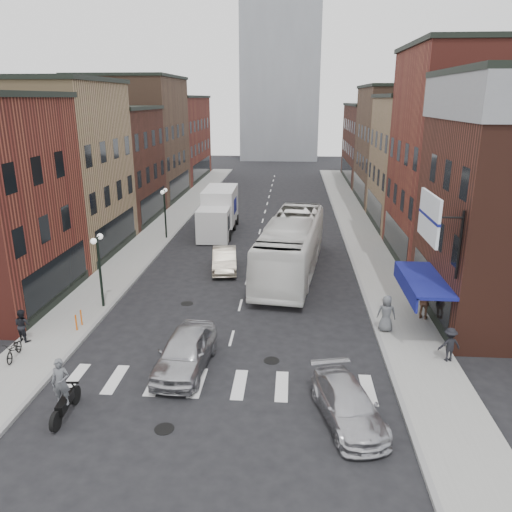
{
  "coord_description": "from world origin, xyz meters",
  "views": [
    {
      "loc": [
        2.77,
        -20.39,
        10.96
      ],
      "look_at": [
        0.76,
        6.44,
        2.43
      ],
      "focal_mm": 35.0,
      "sensor_mm": 36.0,
      "label": 1
    }
  ],
  "objects_px": {
    "transit_bus": "(291,246)",
    "curb_car": "(348,404)",
    "ped_right_a": "(450,344)",
    "ped_right_b": "(425,302)",
    "box_truck": "(219,212)",
    "sedan_left_far": "(224,260)",
    "sedan_left_near": "(185,351)",
    "streetlamp_near": "(99,258)",
    "streetlamp_far": "(165,204)",
    "ped_right_c": "(386,313)",
    "billboard_sign": "(431,219)",
    "motorcycle_rider": "(63,391)",
    "ped_left_solo": "(22,325)",
    "parked_bicycle": "(14,349)",
    "bike_rack": "(79,320)"
  },
  "relations": [
    {
      "from": "curb_car",
      "to": "ped_right_a",
      "type": "relative_size",
      "value": 2.93
    },
    {
      "from": "sedan_left_near",
      "to": "sedan_left_far",
      "type": "bearing_deg",
      "value": 94.34
    },
    {
      "from": "motorcycle_rider",
      "to": "transit_bus",
      "type": "height_order",
      "value": "transit_bus"
    },
    {
      "from": "motorcycle_rider",
      "to": "streetlamp_far",
      "type": "bearing_deg",
      "value": 89.87
    },
    {
      "from": "bike_rack",
      "to": "ped_right_b",
      "type": "height_order",
      "value": "ped_right_b"
    },
    {
      "from": "bike_rack",
      "to": "streetlamp_far",
      "type": "bearing_deg",
      "value": 89.31
    },
    {
      "from": "bike_rack",
      "to": "ped_right_c",
      "type": "distance_m",
      "value": 15.03
    },
    {
      "from": "streetlamp_far",
      "to": "ped_right_c",
      "type": "xyz_separation_m",
      "value": [
        14.8,
        -15.92,
        -1.85
      ]
    },
    {
      "from": "bike_rack",
      "to": "sedan_left_far",
      "type": "relative_size",
      "value": 0.18
    },
    {
      "from": "streetlamp_far",
      "to": "ped_left_solo",
      "type": "relative_size",
      "value": 2.66
    },
    {
      "from": "transit_bus",
      "to": "ped_left_solo",
      "type": "distance_m",
      "value": 16.45
    },
    {
      "from": "sedan_left_far",
      "to": "ped_left_solo",
      "type": "xyz_separation_m",
      "value": [
        -7.93,
        -11.04,
        0.19
      ]
    },
    {
      "from": "streetlamp_near",
      "to": "streetlamp_far",
      "type": "relative_size",
      "value": 1.0
    },
    {
      "from": "curb_car",
      "to": "ped_right_b",
      "type": "relative_size",
      "value": 2.47
    },
    {
      "from": "curb_car",
      "to": "ped_left_solo",
      "type": "bearing_deg",
      "value": 147.36
    },
    {
      "from": "streetlamp_near",
      "to": "streetlamp_far",
      "type": "distance_m",
      "value": 14.0
    },
    {
      "from": "ped_left_solo",
      "to": "streetlamp_near",
      "type": "bearing_deg",
      "value": -95.5
    },
    {
      "from": "streetlamp_near",
      "to": "motorcycle_rider",
      "type": "bearing_deg",
      "value": -77.07
    },
    {
      "from": "curb_car",
      "to": "ped_right_c",
      "type": "height_order",
      "value": "ped_right_c"
    },
    {
      "from": "transit_bus",
      "to": "ped_right_b",
      "type": "distance_m",
      "value": 9.81
    },
    {
      "from": "parked_bicycle",
      "to": "ped_left_solo",
      "type": "distance_m",
      "value": 1.76
    },
    {
      "from": "streetlamp_near",
      "to": "ped_right_a",
      "type": "height_order",
      "value": "streetlamp_near"
    },
    {
      "from": "motorcycle_rider",
      "to": "ped_right_c",
      "type": "xyz_separation_m",
      "value": [
        12.6,
        7.68,
        -0.04
      ]
    },
    {
      "from": "billboard_sign",
      "to": "ped_right_b",
      "type": "xyz_separation_m",
      "value": [
        1.01,
        3.15,
        -5.08
      ]
    },
    {
      "from": "box_truck",
      "to": "ped_right_c",
      "type": "bearing_deg",
      "value": -60.27
    },
    {
      "from": "billboard_sign",
      "to": "ped_left_solo",
      "type": "xyz_separation_m",
      "value": [
        -18.19,
        -0.72,
        -5.21
      ]
    },
    {
      "from": "bike_rack",
      "to": "ped_right_a",
      "type": "xyz_separation_m",
      "value": [
        17.2,
        -1.97,
        0.36
      ]
    },
    {
      "from": "streetlamp_far",
      "to": "motorcycle_rider",
      "type": "distance_m",
      "value": 23.77
    },
    {
      "from": "billboard_sign",
      "to": "motorcycle_rider",
      "type": "distance_m",
      "value": 15.89
    },
    {
      "from": "sedan_left_near",
      "to": "curb_car",
      "type": "xyz_separation_m",
      "value": [
        6.46,
        -3.08,
        -0.18
      ]
    },
    {
      "from": "streetlamp_far",
      "to": "parked_bicycle",
      "type": "relative_size",
      "value": 2.54
    },
    {
      "from": "sedan_left_near",
      "to": "streetlamp_near",
      "type": "bearing_deg",
      "value": 138.35
    },
    {
      "from": "curb_car",
      "to": "parked_bicycle",
      "type": "relative_size",
      "value": 2.76
    },
    {
      "from": "transit_bus",
      "to": "ped_right_a",
      "type": "height_order",
      "value": "transit_bus"
    },
    {
      "from": "sedan_left_near",
      "to": "streetlamp_far",
      "type": "bearing_deg",
      "value": 110.23
    },
    {
      "from": "curb_car",
      "to": "ped_right_a",
      "type": "bearing_deg",
      "value": 28.38
    },
    {
      "from": "parked_bicycle",
      "to": "motorcycle_rider",
      "type": "bearing_deg",
      "value": -52.79
    },
    {
      "from": "transit_bus",
      "to": "streetlamp_near",
      "type": "bearing_deg",
      "value": -139.47
    },
    {
      "from": "sedan_left_far",
      "to": "ped_left_solo",
      "type": "distance_m",
      "value": 13.6
    },
    {
      "from": "motorcycle_rider",
      "to": "box_truck",
      "type": "bearing_deg",
      "value": 80.69
    },
    {
      "from": "streetlamp_far",
      "to": "ped_left_solo",
      "type": "height_order",
      "value": "streetlamp_far"
    },
    {
      "from": "bike_rack",
      "to": "ped_left_solo",
      "type": "relative_size",
      "value": 0.52
    },
    {
      "from": "ped_right_b",
      "to": "box_truck",
      "type": "bearing_deg",
      "value": -25.25
    },
    {
      "from": "motorcycle_rider",
      "to": "sedan_left_near",
      "type": "relative_size",
      "value": 0.48
    },
    {
      "from": "box_truck",
      "to": "sedan_left_far",
      "type": "xyz_separation_m",
      "value": [
        1.78,
        -9.59,
        -1.07
      ]
    },
    {
      "from": "sedan_left_far",
      "to": "ped_right_c",
      "type": "distance_m",
      "value": 12.6
    },
    {
      "from": "ped_right_b",
      "to": "ped_right_c",
      "type": "distance_m",
      "value": 2.7
    },
    {
      "from": "sedan_left_near",
      "to": "ped_right_a",
      "type": "distance_m",
      "value": 11.26
    },
    {
      "from": "ped_right_a",
      "to": "streetlamp_far",
      "type": "bearing_deg",
      "value": -59.43
    },
    {
      "from": "transit_bus",
      "to": "curb_car",
      "type": "bearing_deg",
      "value": -74.85
    }
  ]
}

